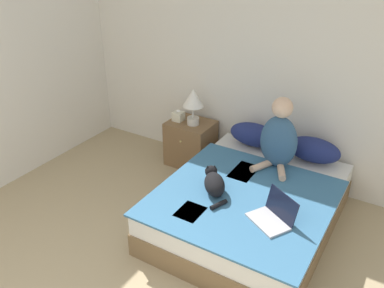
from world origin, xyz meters
TOP-DOWN VIEW (x-y plane):
  - wall_back at (0.00, 3.71)m, footprint 5.57×0.05m
  - bed at (0.40, 2.68)m, footprint 1.54×1.92m
  - pillow_near at (0.06, 3.47)m, footprint 0.56×0.29m
  - pillow_far at (0.74, 3.47)m, footprint 0.56×0.29m
  - person_sitting at (0.45, 3.17)m, footprint 0.39×0.37m
  - cat_tabby at (0.13, 2.43)m, footprint 0.36×0.45m
  - laptop_open at (0.75, 2.31)m, footprint 0.44×0.41m
  - nightstand at (-0.73, 3.42)m, footprint 0.53×0.46m
  - table_lamp at (-0.68, 3.39)m, footprint 0.24×0.24m
  - tissue_box at (-0.88, 3.39)m, footprint 0.12×0.12m

SIDE VIEW (x-z plane):
  - bed at x=0.40m, z-range 0.00..0.45m
  - nightstand at x=-0.73m, z-range 0.00..0.56m
  - laptop_open at x=0.75m, z-range 0.38..0.62m
  - cat_tabby at x=0.13m, z-range 0.45..0.64m
  - pillow_near at x=0.06m, z-range 0.45..0.70m
  - pillow_far at x=0.74m, z-range 0.45..0.70m
  - tissue_box at x=-0.88m, z-range 0.54..0.68m
  - person_sitting at x=0.45m, z-range 0.40..1.15m
  - table_lamp at x=-0.68m, z-range 0.63..1.07m
  - wall_back at x=0.00m, z-range 0.00..2.55m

